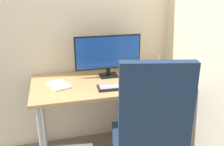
{
  "coord_description": "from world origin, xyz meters",
  "views": [
    {
      "loc": [
        -0.48,
        -1.97,
        1.57
      ],
      "look_at": [
        0.01,
        -0.06,
        0.86
      ],
      "focal_mm": 39.26,
      "sensor_mm": 36.0,
      "label": 1
    }
  ],
  "objects_px": {
    "filing_cabinet": "(152,117)",
    "notebook": "(59,85)",
    "pen_holder": "(157,67)",
    "keyboard": "(121,86)",
    "monitor": "(108,54)",
    "office_chair": "(150,135)",
    "mouse": "(166,82)"
  },
  "relations": [
    {
      "from": "filing_cabinet",
      "to": "notebook",
      "type": "distance_m",
      "value": 1.0
    },
    {
      "from": "pen_holder",
      "to": "notebook",
      "type": "relative_size",
      "value": 0.8
    },
    {
      "from": "keyboard",
      "to": "notebook",
      "type": "height_order",
      "value": "keyboard"
    },
    {
      "from": "filing_cabinet",
      "to": "monitor",
      "type": "xyz_separation_m",
      "value": [
        -0.42,
        0.12,
        0.66
      ]
    },
    {
      "from": "office_chair",
      "to": "notebook",
      "type": "xyz_separation_m",
      "value": [
        -0.57,
        0.66,
        0.16
      ]
    },
    {
      "from": "monitor",
      "to": "mouse",
      "type": "xyz_separation_m",
      "value": [
        0.44,
        -0.32,
        -0.2
      ]
    },
    {
      "from": "office_chair",
      "to": "pen_holder",
      "type": "distance_m",
      "value": 0.91
    },
    {
      "from": "filing_cabinet",
      "to": "keyboard",
      "type": "relative_size",
      "value": 1.57
    },
    {
      "from": "filing_cabinet",
      "to": "pen_holder",
      "type": "bearing_deg",
      "value": 59.17
    },
    {
      "from": "monitor",
      "to": "pen_holder",
      "type": "relative_size",
      "value": 3.49
    },
    {
      "from": "filing_cabinet",
      "to": "keyboard",
      "type": "height_order",
      "value": "keyboard"
    },
    {
      "from": "notebook",
      "to": "monitor",
      "type": "bearing_deg",
      "value": -3.44
    },
    {
      "from": "filing_cabinet",
      "to": "notebook",
      "type": "xyz_separation_m",
      "value": [
        -0.89,
        -0.02,
        0.45
      ]
    },
    {
      "from": "keyboard",
      "to": "office_chair",
      "type": "bearing_deg",
      "value": -82.86
    },
    {
      "from": "office_chair",
      "to": "keyboard",
      "type": "height_order",
      "value": "office_chair"
    },
    {
      "from": "office_chair",
      "to": "monitor",
      "type": "bearing_deg",
      "value": 97.23
    },
    {
      "from": "office_chair",
      "to": "filing_cabinet",
      "type": "distance_m",
      "value": 0.8
    },
    {
      "from": "mouse",
      "to": "keyboard",
      "type": "bearing_deg",
      "value": -167.99
    },
    {
      "from": "filing_cabinet",
      "to": "monitor",
      "type": "distance_m",
      "value": 0.8
    },
    {
      "from": "notebook",
      "to": "keyboard",
      "type": "bearing_deg",
      "value": -37.79
    },
    {
      "from": "filing_cabinet",
      "to": "mouse",
      "type": "bearing_deg",
      "value": -85.11
    },
    {
      "from": "keyboard",
      "to": "notebook",
      "type": "bearing_deg",
      "value": 161.62
    },
    {
      "from": "keyboard",
      "to": "notebook",
      "type": "xyz_separation_m",
      "value": [
        -0.51,
        0.17,
        -0.0
      ]
    },
    {
      "from": "keyboard",
      "to": "mouse",
      "type": "relative_size",
      "value": 4.6
    },
    {
      "from": "monitor",
      "to": "keyboard",
      "type": "distance_m",
      "value": 0.37
    },
    {
      "from": "pen_holder",
      "to": "notebook",
      "type": "bearing_deg",
      "value": -171.8
    },
    {
      "from": "monitor",
      "to": "pen_holder",
      "type": "height_order",
      "value": "monitor"
    },
    {
      "from": "pen_holder",
      "to": "notebook",
      "type": "xyz_separation_m",
      "value": [
        -0.96,
        -0.14,
        -0.04
      ]
    },
    {
      "from": "pen_holder",
      "to": "filing_cabinet",
      "type": "bearing_deg",
      "value": -120.83
    },
    {
      "from": "monitor",
      "to": "notebook",
      "type": "bearing_deg",
      "value": -164.03
    },
    {
      "from": "mouse",
      "to": "notebook",
      "type": "relative_size",
      "value": 0.4
    },
    {
      "from": "keyboard",
      "to": "filing_cabinet",
      "type": "bearing_deg",
      "value": 25.75
    }
  ]
}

